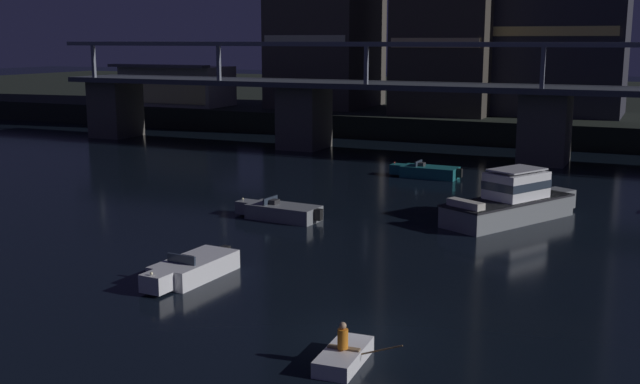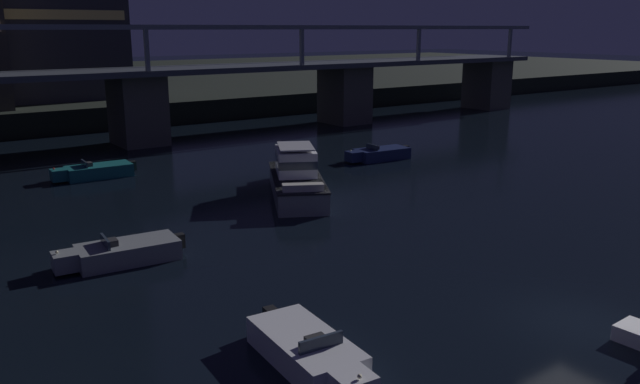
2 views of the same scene
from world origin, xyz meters
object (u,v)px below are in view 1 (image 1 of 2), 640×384
Objects in this scene: cabin_cruiser_near_left at (512,201)px; speedboat_mid_center at (191,269)px; speedboat_mid_left at (280,212)px; river_bridge at (546,111)px; waterfront_pavilion at (177,86)px; dinghy_with_paddler at (344,355)px; speedboat_near_right at (427,172)px.

cabin_cruiser_near_left is 18.71m from speedboat_mid_center.
speedboat_mid_left is at bearing 98.14° from speedboat_mid_center.
river_bridge reaches higher than speedboat_mid_center.
speedboat_mid_center is at bearing -55.05° from waterfront_pavilion.
waterfront_pavilion is 1.37× the size of cabin_cruiser_near_left.
waterfront_pavilion is 4.66× the size of dinghy_with_paddler.
speedboat_mid_center is (-9.93, -15.84, -0.64)m from cabin_cruiser_near_left.
waterfront_pavilion is at bearing 124.95° from speedboat_mid_center.
waterfront_pavilion is 42.42m from speedboat_near_right.
cabin_cruiser_near_left is 21.17m from dinghy_with_paddler.
river_bridge is 44.19m from waterfront_pavilion.
speedboat_near_right is 16.14m from speedboat_mid_left.
speedboat_mid_left is at bearing -102.67° from speedboat_near_right.
cabin_cruiser_near_left is 13.49m from speedboat_near_right.
river_bridge is 17.12× the size of speedboat_mid_left.
speedboat_near_right is 1.96× the size of dinghy_with_paddler.
cabin_cruiser_near_left reaches higher than dinghy_with_paddler.
speedboat_mid_left is at bearing -111.25° from river_bridge.
speedboat_mid_center is (34.07, -48.74, -4.02)m from waterfront_pavilion.
waterfront_pavilion is at bearing 143.21° from cabin_cruiser_near_left.
waterfront_pavilion reaches higher than speedboat_mid_center.
cabin_cruiser_near_left is at bearing 87.20° from dinghy_with_paddler.
waterfront_pavilion is 69.15m from dinghy_with_paddler.
speedboat_mid_center is (-1.97, -26.72, 0.00)m from speedboat_near_right.
river_bridge is 33.65× the size of dinghy_with_paddler.
cabin_cruiser_near_left is at bearing -86.07° from river_bridge.
river_bridge is 37.97m from speedboat_mid_center.
speedboat_mid_left is 11.08m from speedboat_mid_center.
dinghy_with_paddler is at bearing -92.80° from cabin_cruiser_near_left.
speedboat_mid_left is at bearing 122.76° from dinghy_with_paddler.
speedboat_mid_left is at bearing -49.29° from waterfront_pavilion.
cabin_cruiser_near_left reaches higher than speedboat_mid_center.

